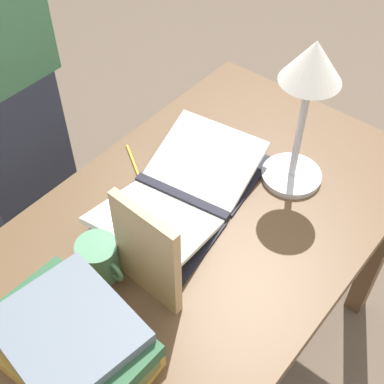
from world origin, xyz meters
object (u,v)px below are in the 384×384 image
at_px(open_book, 181,193).
at_px(coffee_mug, 99,259).
at_px(reading_lamp, 309,85).
at_px(pencil, 134,164).
at_px(book_standing_upright, 147,254).
at_px(book_stack_tall, 73,346).

relative_size(open_book, coffee_mug, 4.38).
height_order(reading_lamp, pencil, reading_lamp).
height_order(book_standing_upright, reading_lamp, reading_lamp).
bearing_deg(book_stack_tall, book_standing_upright, -177.86).
distance_m(book_standing_upright, coffee_mug, 0.15).
relative_size(open_book, reading_lamp, 1.33).
xyz_separation_m(open_book, book_stack_tall, (0.46, 0.13, 0.05)).
distance_m(open_book, coffee_mug, 0.28).
bearing_deg(pencil, coffee_mug, 31.58).
relative_size(book_stack_tall, book_standing_upright, 1.19).
bearing_deg(open_book, pencil, -103.67).
distance_m(book_stack_tall, reading_lamp, 0.74).
height_order(open_book, pencil, open_book).
relative_size(book_standing_upright, reading_lamp, 0.64).
bearing_deg(coffee_mug, reading_lamp, 162.04).
relative_size(book_standing_upright, pencil, 1.94).
bearing_deg(open_book, book_stack_tall, 6.62).
height_order(open_book, reading_lamp, reading_lamp).
distance_m(reading_lamp, coffee_mug, 0.60).
bearing_deg(book_standing_upright, open_book, -151.93).
distance_m(open_book, reading_lamp, 0.40).
bearing_deg(pencil, open_book, 84.90).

